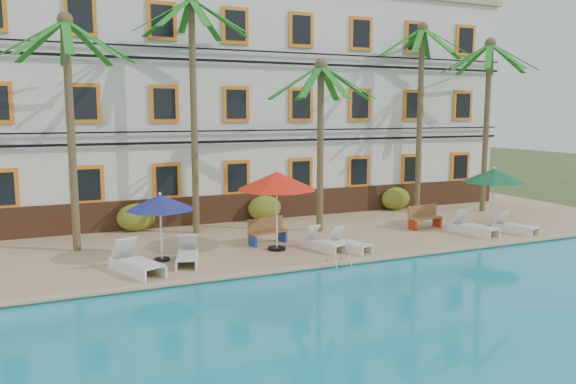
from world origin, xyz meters
name	(u,v)px	position (x,y,z in m)	size (l,w,h in m)	color
ground	(348,262)	(0.00, 0.00, 0.00)	(100.00, 100.00, 0.00)	#384C23
pool_deck	(287,230)	(0.00, 5.00, 0.12)	(30.00, 12.00, 0.25)	tan
swimming_pool	(508,335)	(0.00, -7.00, 0.10)	(26.00, 12.00, 0.20)	#1795B0
pool_coping	(362,260)	(0.00, -0.90, 0.28)	(30.00, 0.35, 0.06)	tan
hotel_building	(246,103)	(0.00, 9.98, 5.37)	(25.40, 6.44, 10.22)	silver
palm_a	(69,100)	(-8.16, 4.16, 5.30)	(4.30, 4.30, 7.86)	brown
palm_b	(193,83)	(-3.74, 5.30, 5.99)	(4.30, 4.30, 9.08)	brown
palm_c	(321,120)	(0.84, 3.73, 4.62)	(4.30, 4.30, 6.70)	brown
palm_d	(421,93)	(6.96, 5.69, 5.78)	(4.30, 4.30, 8.69)	brown
palm_e	(487,101)	(10.03, 4.72, 5.41)	(4.30, 4.30, 8.06)	brown
shrub_left	(136,217)	(-5.82, 6.60, 0.80)	(1.50, 0.90, 1.10)	#25611B
shrub_mid	(265,208)	(-0.38, 6.60, 0.80)	(1.50, 0.90, 1.10)	#25611B
shrub_right	(396,199)	(6.38, 6.60, 0.80)	(1.50, 0.90, 1.10)	#25611B
umbrella_blue	(160,203)	(-5.78, 1.72, 2.11)	(2.18, 2.18, 2.19)	black
umbrella_red	(277,181)	(-1.90, 1.56, 2.61)	(2.77, 2.77, 2.76)	black
umbrella_green	(494,176)	(7.46, 1.40, 2.39)	(2.50, 2.50, 2.50)	black
lounger_a	(136,262)	(-6.74, 0.64, 0.57)	(1.45, 2.19, 0.97)	silver
lounger_b	(187,255)	(-5.11, 1.08, 0.52)	(1.09, 1.88, 0.84)	silver
lounger_c	(322,242)	(-0.46, 0.95, 0.51)	(1.11, 1.77, 0.79)	silver
lounger_d	(348,243)	(0.29, 0.53, 0.50)	(1.16, 1.75, 0.78)	silver
lounger_e	(472,227)	(5.99, 0.85, 0.54)	(1.09, 2.01, 0.90)	silver
lounger_f	(514,226)	(7.70, 0.43, 0.51)	(1.05, 1.81, 0.81)	silver
bench_left	(267,231)	(-1.88, 2.56, 0.72)	(1.57, 0.80, 0.93)	olive
bench_right	(424,217)	(4.96, 2.52, 0.72)	(1.54, 0.62, 0.93)	olive
pool_ladder	(339,265)	(-0.89, -1.00, 0.25)	(0.54, 0.74, 0.74)	silver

